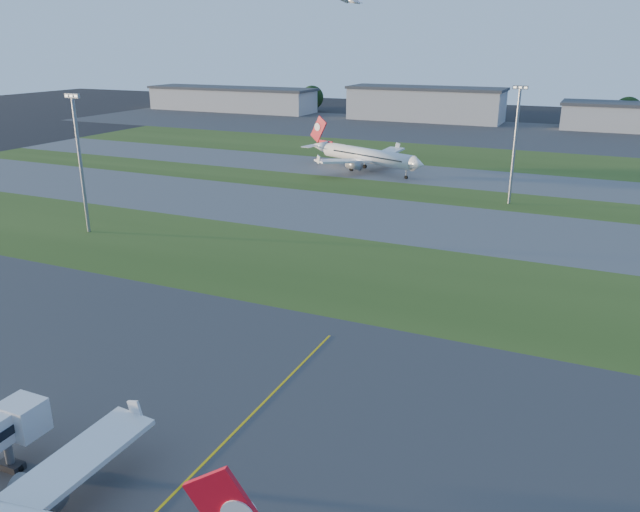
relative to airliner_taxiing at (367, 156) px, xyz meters
The scene contains 18 objects.
ground 132.65m from the airliner_taxiing, 78.17° to the right, with size 700.00×700.00×0.00m, color black.
apron_near 132.65m from the airliner_taxiing, 78.17° to the right, with size 300.00×70.00×0.01m, color #333335.
grass_strip_a 82.49m from the airliner_taxiing, 70.73° to the right, with size 300.00×34.00×0.01m, color #2F4717.
taxiway_a 52.55m from the airliner_taxiing, 58.73° to the right, with size 300.00×32.00×0.01m, color #515154.
grass_strip_b 33.89m from the airliner_taxiing, 36.02° to the right, with size 300.00×18.00×0.01m, color #2F4717.
taxiway_b 27.62m from the airliner_taxiing, ahead, with size 300.00×26.00×0.01m, color #515154.
grass_strip_c 44.71m from the airliner_taxiing, 52.35° to the left, with size 300.00×40.00×0.01m, color #2F4717.
apron_far 99.13m from the airliner_taxiing, 74.07° to the left, with size 400.00×80.00×0.01m, color #333335.
yellow_line 133.77m from the airliner_taxiing, 76.07° to the right, with size 0.25×60.00×0.02m, color gold.
airliner_taxiing is the anchor object (origin of this frame).
light_mast_west 83.25m from the airliner_taxiing, 109.68° to the right, with size 3.20×0.70×25.80m.
light_mast_centre 48.61m from the airliner_taxiing, 27.29° to the right, with size 3.20×0.70×25.80m.
hangar_far_west 175.42m from the airliner_taxiing, 134.44° to the left, with size 91.80×23.00×12.20m.
hangar_west 126.54m from the airliner_taxiing, 98.10° to the left, with size 71.40×23.00×15.20m.
tree_far_west 213.59m from the airliner_taxiing, 139.67° to the left, with size 11.00×11.00×12.00m.
tree_west 162.89m from the airliner_taxiing, 120.56° to the left, with size 12.10×12.10×13.20m.
tree_mid_west 136.43m from the airliner_taxiing, 86.98° to the left, with size 9.90×9.90×10.80m.
tree_mid_east 154.62m from the airliner_taxiing, 64.24° to the left, with size 11.55×11.55×12.60m.
Camera 1 is at (32.75, -33.96, 34.43)m, focal length 35.00 mm.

